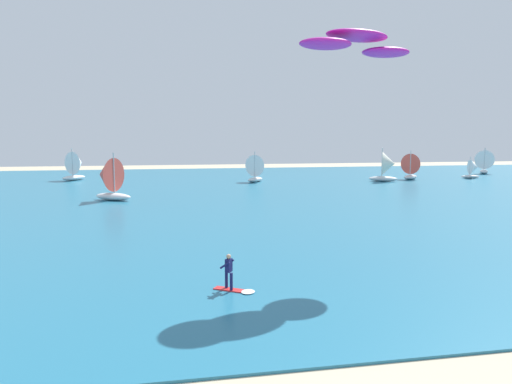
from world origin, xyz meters
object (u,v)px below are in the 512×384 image
sailboat_center_horizon (484,162)px  sailboat_leading (257,168)px  sailboat_anchored_offshore (387,166)px  sailboat_near_shore (473,169)px  sailboat_far_right (108,178)px  sailboat_heeled_over (77,165)px  sailboat_mid_right (412,166)px  kitesurfer (233,278)px  kite (357,43)px

sailboat_center_horizon → sailboat_leading: bearing=-169.9°
sailboat_center_horizon → sailboat_anchored_offshore: sailboat_anchored_offshore is taller
sailboat_center_horizon → sailboat_near_shore: sailboat_center_horizon is taller
sailboat_leading → sailboat_anchored_offshore: bearing=-10.2°
sailboat_far_right → sailboat_heeled_over: bearing=106.9°
sailboat_heeled_over → sailboat_far_right: bearing=-73.1°
sailboat_heeled_over → sailboat_mid_right: (53.70, -8.40, -0.19)m
sailboat_heeled_over → sailboat_mid_right: bearing=-8.9°
kitesurfer → kite: (7.16, 3.54, 11.21)m
kitesurfer → sailboat_heeled_over: sailboat_heeled_over is taller
sailboat_far_right → kite: bearing=-60.8°
kitesurfer → sailboat_anchored_offshore: sailboat_anchored_offshore is taller
sailboat_heeled_over → sailboat_leading: bearing=-16.0°
kitesurfer → sailboat_near_shore: size_ratio=0.55×
sailboat_far_right → sailboat_leading: bearing=41.7°
kitesurfer → sailboat_anchored_offshore: (30.66, 47.10, 1.77)m
kitesurfer → kite: 13.77m
kitesurfer → sailboat_center_horizon: 81.23m
kitesurfer → sailboat_heeled_over: size_ratio=0.38×
kite → sailboat_near_shore: size_ratio=2.15×
kite → sailboat_heeled_over: bearing=113.7°
kitesurfer → sailboat_mid_right: bearing=54.0°
sailboat_center_horizon → sailboat_mid_right: size_ratio=1.04×
sailboat_far_right → sailboat_heeled_over: sailboat_far_right is taller
kite → sailboat_far_right: kite is taller
kite → sailboat_near_shore: bearing=49.0°
sailboat_heeled_over → sailboat_leading: 29.02m
sailboat_near_shore → sailboat_leading: 36.57m
sailboat_far_right → sailboat_center_horizon: size_ratio=1.07×
sailboat_center_horizon → sailboat_leading: (-45.27, -8.07, -0.10)m
kitesurfer → sailboat_mid_right: (36.60, 50.30, 1.55)m
sailboat_far_right → sailboat_near_shore: size_ratio=1.48×
sailboat_center_horizon → sailboat_near_shore: 12.60m
kitesurfer → sailboat_leading: bearing=78.0°
sailboat_near_shore → sailboat_leading: bearing=178.4°
sailboat_mid_right → sailboat_leading: 25.82m
kitesurfer → sailboat_leading: (10.79, 50.69, 1.53)m
kite → sailboat_anchored_offshore: bearing=61.6°
sailboat_mid_right → sailboat_far_right: bearing=-159.1°
sailboat_far_right → sailboat_leading: (20.02, 17.85, -0.25)m
kitesurfer → sailboat_leading: sailboat_leading is taller
kite → sailboat_near_shore: 62.03m
sailboat_anchored_offshore → sailboat_heeled_over: bearing=166.3°
sailboat_heeled_over → sailboat_anchored_offshore: (47.76, -11.60, 0.04)m
kitesurfer → sailboat_far_right: (-9.23, 32.84, 1.78)m
sailboat_heeled_over → sailboat_center_horizon: bearing=0.0°
kite → sailboat_far_right: bearing=119.2°
kite → sailboat_anchored_offshore: (23.50, 43.56, -9.44)m
sailboat_anchored_offshore → sailboat_center_horizon: bearing=24.7°
sailboat_center_horizon → sailboat_anchored_offshore: 27.94m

